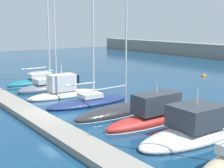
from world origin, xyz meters
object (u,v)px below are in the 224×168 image
at_px(motorboat_white_seventh, 195,130).
at_px(sailboat_charcoal_fifth, 119,111).
at_px(sailboat_slate_second, 49,87).
at_px(mooring_buoy_orange, 204,76).
at_px(sailboat_navy_fourth, 89,99).
at_px(motorboat_red_sixth, 152,115).
at_px(sailboat_teal_nearest, 42,80).
at_px(motorboat_ivory_third, 64,92).

bearing_deg(motorboat_white_seventh, sailboat_charcoal_fifth, 96.90).
xyz_separation_m(sailboat_slate_second, mooring_buoy_orange, (4.17, 20.10, -0.30)).
distance_m(sailboat_slate_second, sailboat_navy_fourth, 7.59).
bearing_deg(motorboat_red_sixth, sailboat_teal_nearest, 91.31).
bearing_deg(sailboat_slate_second, sailboat_charcoal_fifth, -89.35).
relative_size(sailboat_slate_second, mooring_buoy_orange, 21.31).
height_order(sailboat_slate_second, sailboat_navy_fourth, sailboat_navy_fourth).
xyz_separation_m(sailboat_navy_fourth, mooring_buoy_orange, (-3.42, 19.91, -0.42)).
bearing_deg(sailboat_teal_nearest, sailboat_charcoal_fifth, -93.34).
bearing_deg(sailboat_navy_fourth, sailboat_charcoal_fifth, -84.87).
bearing_deg(sailboat_navy_fourth, motorboat_ivory_third, 98.14).
relative_size(sailboat_navy_fourth, motorboat_white_seventh, 1.98).
height_order(sailboat_teal_nearest, sailboat_navy_fourth, sailboat_teal_nearest).
xyz_separation_m(sailboat_teal_nearest, sailboat_navy_fourth, (11.07, -0.56, -0.04)).
bearing_deg(sailboat_charcoal_fifth, motorboat_white_seventh, -86.52).
distance_m(sailboat_navy_fourth, sailboat_charcoal_fifth, 3.90).
relative_size(sailboat_teal_nearest, sailboat_charcoal_fifth, 1.20).
bearing_deg(motorboat_ivory_third, mooring_buoy_orange, 1.98).
bearing_deg(mooring_buoy_orange, motorboat_red_sixth, -61.48).
height_order(sailboat_teal_nearest, motorboat_red_sixth, sailboat_teal_nearest).
height_order(sailboat_charcoal_fifth, motorboat_white_seventh, sailboat_charcoal_fifth).
distance_m(sailboat_teal_nearest, motorboat_ivory_third, 7.33).
relative_size(motorboat_ivory_third, sailboat_charcoal_fifth, 0.50).
distance_m(sailboat_teal_nearest, mooring_buoy_orange, 20.81).
relative_size(motorboat_ivory_third, mooring_buoy_orange, 11.73).
xyz_separation_m(sailboat_charcoal_fifth, mooring_buoy_orange, (-7.31, 19.68, -0.25)).
distance_m(sailboat_charcoal_fifth, mooring_buoy_orange, 21.00).
distance_m(sailboat_slate_second, mooring_buoy_orange, 20.53).
bearing_deg(mooring_buoy_orange, motorboat_ivory_third, -91.07).
bearing_deg(sailboat_navy_fourth, sailboat_teal_nearest, 88.88).
bearing_deg(sailboat_teal_nearest, motorboat_red_sixth, -91.82).
relative_size(sailboat_teal_nearest, motorboat_ivory_third, 2.41).
bearing_deg(sailboat_slate_second, sailboat_teal_nearest, 76.34).
distance_m(sailboat_teal_nearest, sailboat_slate_second, 3.56).
relative_size(sailboat_navy_fourth, mooring_buoy_orange, 27.19).
height_order(motorboat_ivory_third, motorboat_red_sixth, motorboat_ivory_third).
relative_size(sailboat_slate_second, motorboat_white_seventh, 1.55).
xyz_separation_m(motorboat_ivory_third, motorboat_white_seventh, (14.38, 1.23, -0.02)).
distance_m(sailboat_slate_second, motorboat_ivory_third, 3.80).
xyz_separation_m(sailboat_navy_fourth, sailboat_charcoal_fifth, (3.89, 0.23, -0.17)).
bearing_deg(motorboat_red_sixth, motorboat_white_seventh, -86.07).
bearing_deg(mooring_buoy_orange, sailboat_charcoal_fifth, -69.63).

